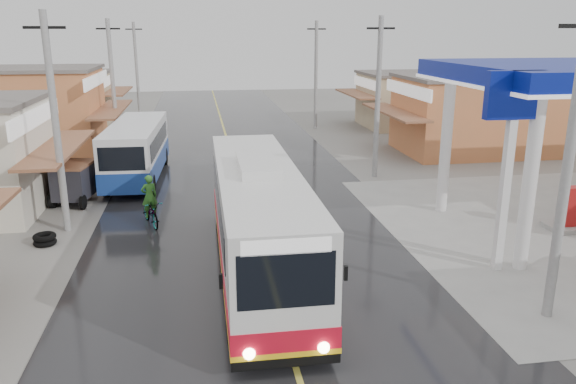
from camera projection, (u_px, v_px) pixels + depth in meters
The scene contains 12 objects.
ground at pixel (287, 338), 13.84m from camera, with size 120.00×120.00×0.00m, color slate.
road at pixel (240, 182), 28.06m from camera, with size 12.00×90.00×0.02m, color black.
centre_line at pixel (240, 182), 28.06m from camera, with size 0.15×90.00×0.01m, color #D8CC4C.
shopfronts_right at pixel (550, 185), 27.51m from camera, with size 11.00×44.00×4.80m, color beige, non-canonical shape.
utility_poles_left at pixel (98, 183), 27.95m from camera, with size 1.60×50.00×8.00m, color gray, non-canonical shape.
utility_poles_right at pixel (374, 176), 29.14m from camera, with size 1.60×36.00×8.00m, color gray, non-canonical shape.
coach_bus at pixel (258, 219), 17.17m from camera, with size 2.75×11.55×3.60m.
second_bus at pixel (137, 150), 28.18m from camera, with size 2.71×8.64×2.83m.
cyclist at pixel (151, 209), 21.65m from camera, with size 1.25×2.02×2.06m.
tricycle_near at pixel (74, 180), 24.40m from camera, with size 1.87×2.53×1.78m.
tricycle_far at pixel (55, 176), 25.51m from camera, with size 2.07×2.30×1.60m.
tyre_stack at pixel (45, 239), 19.80m from camera, with size 0.80×0.80×0.41m.
Camera 1 is at (-1.92, -12.14, 7.31)m, focal length 35.00 mm.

